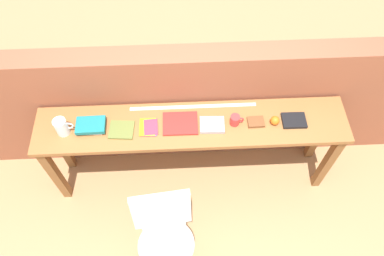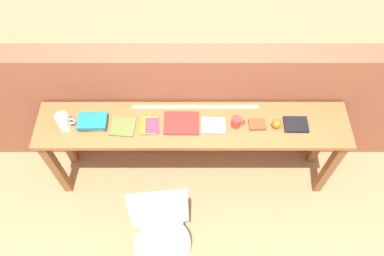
{
  "view_description": "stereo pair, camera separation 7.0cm",
  "coord_description": "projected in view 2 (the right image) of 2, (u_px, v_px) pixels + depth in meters",
  "views": [
    {
      "loc": [
        -0.08,
        -1.34,
        3.35
      ],
      "look_at": [
        0.0,
        0.25,
        0.9
      ],
      "focal_mm": 35.0,
      "sensor_mm": 36.0,
      "label": 1
    },
    {
      "loc": [
        -0.01,
        -1.34,
        3.35
      ],
      "look_at": [
        0.0,
        0.25,
        0.9
      ],
      "focal_mm": 35.0,
      "sensor_mm": 36.0,
      "label": 2
    }
  ],
  "objects": [
    {
      "name": "book_stack_leftmost",
      "position": [
        92.0,
        122.0,
        2.93
      ],
      "size": [
        0.23,
        0.16,
        0.06
      ],
      "color": "white",
      "rests_on": "sideboard"
    },
    {
      "name": "book_open_centre",
      "position": [
        181.0,
        123.0,
        2.96
      ],
      "size": [
        0.28,
        0.22,
        0.02
      ],
      "primitive_type": "cube",
      "rotation": [
        0.0,
        0.0,
        -0.01
      ],
      "color": "red",
      "rests_on": "sideboard"
    },
    {
      "name": "sideboard",
      "position": [
        192.0,
        133.0,
        3.08
      ],
      "size": [
        2.5,
        0.44,
        0.88
      ],
      "color": "#996033",
      "rests_on": "ground"
    },
    {
      "name": "brick_wall_back",
      "position": [
        192.0,
        106.0,
        3.33
      ],
      "size": [
        6.0,
        0.2,
        1.33
      ],
      "primitive_type": "cube",
      "color": "#935138",
      "rests_on": "ground"
    },
    {
      "name": "ruler_metal_back_edge",
      "position": [
        194.0,
        107.0,
        3.06
      ],
      "size": [
        1.03,
        0.03,
        0.0
      ],
      "primitive_type": "cube",
      "color": "silver",
      "rests_on": "sideboard"
    },
    {
      "name": "mug",
      "position": [
        236.0,
        122.0,
        2.92
      ],
      "size": [
        0.11,
        0.08,
        0.09
      ],
      "color": "red",
      "rests_on": "sideboard"
    },
    {
      "name": "chair_white_moulded",
      "position": [
        161.0,
        231.0,
        2.85
      ],
      "size": [
        0.48,
        0.5,
        0.89
      ],
      "color": "silver",
      "rests_on": "ground"
    },
    {
      "name": "book_grey_hardcover",
      "position": [
        212.0,
        126.0,
        2.94
      ],
      "size": [
        0.2,
        0.16,
        0.03
      ],
      "primitive_type": "cube",
      "rotation": [
        0.0,
        0.0,
        -0.04
      ],
      "color": "#9E9EA3",
      "rests_on": "sideboard"
    },
    {
      "name": "book_repair_rightmost",
      "position": [
        295.0,
        124.0,
        2.95
      ],
      "size": [
        0.19,
        0.15,
        0.03
      ],
      "primitive_type": "cube",
      "rotation": [
        0.0,
        0.0,
        -0.01
      ],
      "color": "black",
      "rests_on": "sideboard"
    },
    {
      "name": "leather_journal_brown",
      "position": [
        256.0,
        124.0,
        2.95
      ],
      "size": [
        0.13,
        0.1,
        0.02
      ],
      "primitive_type": "cube",
      "rotation": [
        0.0,
        0.0,
        0.03
      ],
      "color": "brown",
      "rests_on": "sideboard"
    },
    {
      "name": "pamphlet_pile_colourful",
      "position": [
        149.0,
        126.0,
        2.95
      ],
      "size": [
        0.15,
        0.17,
        0.01
      ],
      "color": "#3399D8",
      "rests_on": "sideboard"
    },
    {
      "name": "pitcher_white",
      "position": [
        63.0,
        122.0,
        2.88
      ],
      "size": [
        0.14,
        0.1,
        0.18
      ],
      "color": "white",
      "rests_on": "sideboard"
    },
    {
      "name": "ground_plane",
      "position": [
        192.0,
        202.0,
        3.54
      ],
      "size": [
        40.0,
        40.0,
        0.0
      ],
      "primitive_type": "plane",
      "color": "tan"
    },
    {
      "name": "sports_ball_small",
      "position": [
        276.0,
        124.0,
        2.92
      ],
      "size": [
        0.07,
        0.07,
        0.07
      ],
      "primitive_type": "sphere",
      "color": "orange",
      "rests_on": "sideboard"
    },
    {
      "name": "magazine_cycling",
      "position": [
        122.0,
        127.0,
        2.94
      ],
      "size": [
        0.2,
        0.18,
        0.02
      ],
      "primitive_type": "cube",
      "rotation": [
        0.0,
        0.0,
        -0.08
      ],
      "color": "olive",
      "rests_on": "sideboard"
    }
  ]
}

